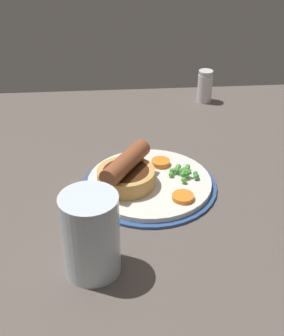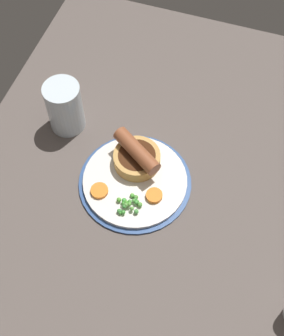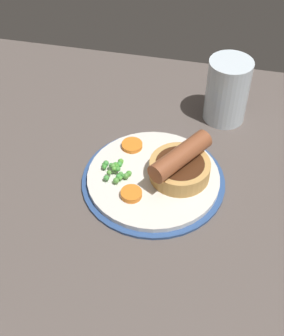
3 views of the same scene
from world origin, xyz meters
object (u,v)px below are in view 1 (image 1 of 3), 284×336
carrot_slice_1 (183,197)px  dinner_plate (149,184)px  pea_pile (183,172)px  drinking_glass (91,235)px  sausage_pudding (126,173)px  carrot_slice_0 (162,162)px  salt_shaker (205,86)px

carrot_slice_1 → dinner_plate: bearing=-50.0°
pea_pile → carrot_slice_1: bearing=80.9°
dinner_plate → drinking_glass: (9.56, 19.08, 5.43)cm
sausage_pudding → carrot_slice_0: 9.16cm
dinner_plate → pea_pile: pea_pile is taller
pea_pile → carrot_slice_1: pea_pile is taller
carrot_slice_1 → salt_shaker: (-11.52, -41.13, 1.97)cm
carrot_slice_1 → carrot_slice_0: bearing=-78.6°
pea_pile → carrot_slice_0: 5.20cm
carrot_slice_1 → salt_shaker: bearing=-105.6°
sausage_pudding → carrot_slice_1: 10.39cm
dinner_plate → drinking_glass: drinking_glass is taller
carrot_slice_1 → pea_pile: bearing=-99.1°
pea_pile → carrot_slice_0: pea_pile is taller
salt_shaker → sausage_pudding: bearing=60.5°
dinner_plate → sausage_pudding: size_ratio=2.04×
pea_pile → salt_shaker: bearing=-106.9°
pea_pile → drinking_glass: 25.59cm
carrot_slice_0 → salt_shaker: 33.34cm
carrot_slice_0 → salt_shaker: size_ratio=0.44×
drinking_glass → salt_shaker: 60.29cm
dinner_plate → salt_shaker: bearing=-115.0°
sausage_pudding → carrot_slice_1: bearing=93.9°
pea_pile → salt_shaker: (-10.44, -34.38, 1.49)cm
pea_pile → drinking_glass: size_ratio=0.44×
dinner_plate → sausage_pudding: sausage_pudding is taller
sausage_pudding → drinking_glass: 19.08cm
dinner_plate → salt_shaker: 39.04cm
sausage_pudding → salt_shaker: bearing=-176.8°
drinking_glass → carrot_slice_1: bearing=-137.6°
dinner_plate → carrot_slice_0: bearing=-119.1°
pea_pile → drinking_glass: drinking_glass is taller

